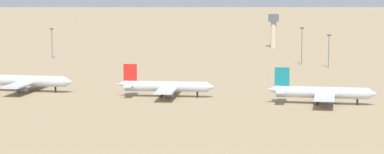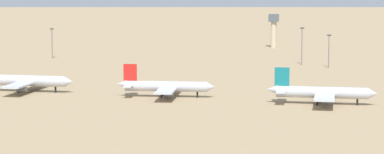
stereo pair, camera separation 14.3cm
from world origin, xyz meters
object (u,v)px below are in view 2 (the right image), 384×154
Objects in this scene: control_tower at (274,27)px; parked_jet_teal_4 at (321,93)px; light_pole_east at (52,41)px; parked_jet_orange_2 at (23,81)px; light_pole_mid at (329,49)px; parked_jet_red_3 at (165,86)px; light_pole_west at (302,44)px.

parked_jet_teal_4 is at bearing -77.69° from control_tower.
parked_jet_orange_2 is at bearing -71.59° from light_pole_east.
light_pole_mid is (96.42, 96.81, 4.56)m from parked_jet_orange_2.
light_pole_mid is at bearing -68.13° from control_tower.
parked_jet_red_3 is at bearing -51.19° from light_pole_east.
light_pole_west is at bearing -73.62° from control_tower.
parked_jet_teal_4 is 2.37× the size of light_pole_east.
light_pole_west reaches higher than parked_jet_red_3.
parked_jet_teal_4 is 110.90m from light_pole_west.
parked_jet_red_3 is 1.96× the size of light_pole_west.
parked_jet_orange_2 is 136.71m from light_pole_mid.
parked_jet_red_3 is 107.60m from light_pole_mid.
control_tower is at bearing 106.38° from light_pole_west.
light_pole_west reaches higher than parked_jet_orange_2.
parked_jet_orange_2 is 101.57m from parked_jet_teal_4.
control_tower is 1.28× the size of light_pole_mid.
parked_jet_teal_4 is (101.52, -3.34, -0.14)m from parked_jet_orange_2.
control_tower is at bearing 79.86° from parked_jet_red_3.
light_pole_mid reaches higher than parked_jet_red_3.
control_tower is 1.28× the size of light_pole_east.
light_pole_west is at bearing 49.23° from parked_jet_orange_2.
parked_jet_red_3 is at bearing -2.86° from parked_jet_orange_2.
parked_jet_orange_2 is 112.34m from light_pole_east.
parked_jet_orange_2 reaches higher than parked_jet_teal_4.
light_pole_mid reaches higher than parked_jet_orange_2.
light_pole_west reaches higher than light_pole_east.
light_pole_west is (83.89, 105.99, 5.73)m from parked_jet_orange_2.
parked_jet_orange_2 is 1.92× the size of control_tower.
light_pole_west is at bearing -0.24° from light_pole_east.
light_pole_mid is at bearing -4.21° from light_pole_east.
light_pole_east is (-95.13, -81.80, -2.76)m from control_tower.
light_pole_west is 15.59m from light_pole_mid.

